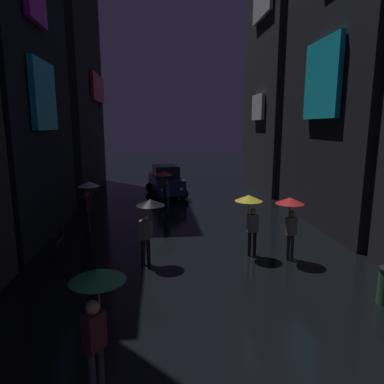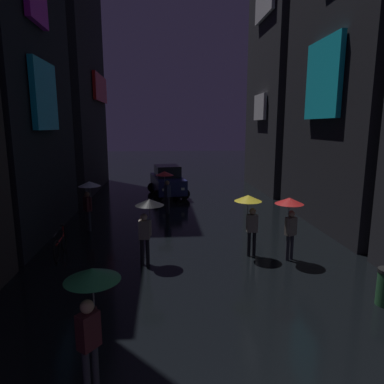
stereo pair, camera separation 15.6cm
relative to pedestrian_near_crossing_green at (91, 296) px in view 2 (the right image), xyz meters
name	(u,v)px [view 2 (the right image)]	position (x,y,z in m)	size (l,w,h in m)	color
building_left_far	(59,30)	(-5.22, 18.74, 8.70)	(4.25, 8.62, 20.71)	black
building_right_far	(291,61)	(9.76, 18.11, 6.92)	(4.25, 7.36, 17.15)	#232328
pedestrian_near_crossing_green	(91,296)	(0.00, 0.00, 0.00)	(0.90, 0.90, 2.12)	#2D2D38
pedestrian_foreground_left_red	(290,211)	(5.18, 5.11, 0.00)	(0.90, 0.90, 2.12)	#2D2D38
pedestrian_midstreet_left_yellow	(249,208)	(4.00, 5.60, 0.00)	(0.90, 0.90, 2.12)	black
pedestrian_foreground_right_clear	(89,192)	(-1.87, 8.98, 0.00)	(0.90, 0.90, 2.12)	#2D2D38
pedestrian_far_right_black	(148,213)	(0.69, 5.24, 0.00)	(0.90, 0.90, 2.12)	black
pedestrian_midstreet_centre_red	(166,180)	(1.31, 11.83, 0.00)	(0.90, 0.90, 2.12)	#2D2D38
bicycle_parked_at_storefront	(60,244)	(-2.33, 6.25, -1.28)	(0.19, 1.82, 0.96)	black
car_distant	(168,181)	(1.47, 16.23, -0.74)	(2.66, 4.33, 1.92)	navy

